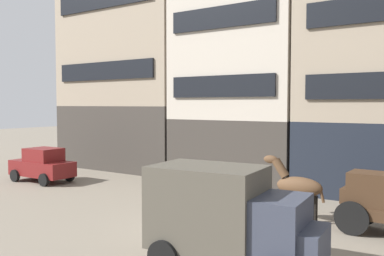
# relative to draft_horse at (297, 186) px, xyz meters

# --- Properties ---
(ground_plane) EXTENTS (120.00, 120.00, 0.00)m
(ground_plane) POSITION_rel_draft_horse_xyz_m (-1.89, -2.64, -1.27)
(ground_plane) COLOR slate
(building_far_left) EXTENTS (9.86, 6.15, 13.28)m
(building_far_left) POSITION_rel_draft_horse_xyz_m (-13.85, 6.80, 5.41)
(building_far_left) COLOR #38332D
(building_far_left) RESTS_ON ground_plane
(building_center_left) EXTENTS (7.53, 6.15, 14.25)m
(building_center_left) POSITION_rel_draft_horse_xyz_m (-5.50, 6.79, 5.90)
(building_center_left) COLOR #38332D
(building_center_left) RESTS_ON ground_plane
(draft_horse) EXTENTS (2.35, 0.63, 2.30)m
(draft_horse) POSITION_rel_draft_horse_xyz_m (0.00, 0.00, 0.00)
(draft_horse) COLOR #513823
(draft_horse) RESTS_ON ground_plane
(delivery_truck_near) EXTENTS (4.49, 2.49, 2.62)m
(delivery_truck_near) POSITION_rel_draft_horse_xyz_m (0.25, -5.40, 0.15)
(delivery_truck_near) COLOR #333847
(delivery_truck_near) RESTS_ON ground_plane
(sedan_dark) EXTENTS (3.75, 1.96, 1.83)m
(sedan_dark) POSITION_rel_draft_horse_xyz_m (-14.16, -0.40, -0.36)
(sedan_dark) COLOR maroon
(sedan_dark) RESTS_ON ground_plane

